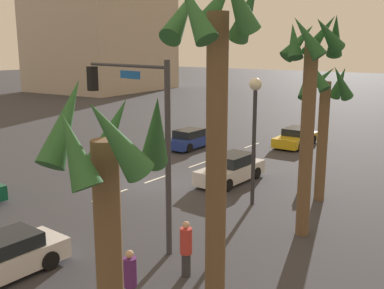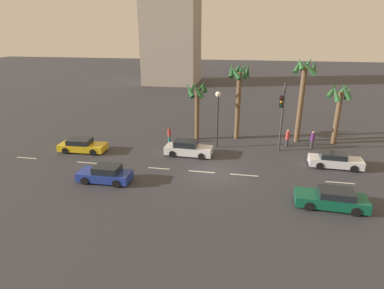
# 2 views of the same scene
# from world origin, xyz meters

# --- Properties ---
(ground_plane) EXTENTS (220.00, 220.00, 0.00)m
(ground_plane) POSITION_xyz_m (0.00, 0.00, 0.00)
(ground_plane) COLOR #333338
(lane_stripe_0) EXTENTS (2.11, 0.14, 0.01)m
(lane_stripe_0) POSITION_xyz_m (-18.00, 0.00, 0.01)
(lane_stripe_0) COLOR silver
(lane_stripe_0) RESTS_ON ground_plane
(lane_stripe_1) EXTENTS (2.09, 0.14, 0.01)m
(lane_stripe_1) POSITION_xyz_m (-11.71, 0.00, 0.01)
(lane_stripe_1) COLOR silver
(lane_stripe_1) RESTS_ON ground_plane
(lane_stripe_2) EXTENTS (1.94, 0.14, 0.01)m
(lane_stripe_2) POSITION_xyz_m (-4.91, 0.00, 0.01)
(lane_stripe_2) COLOR silver
(lane_stripe_2) RESTS_ON ground_plane
(lane_stripe_3) EXTENTS (2.26, 0.14, 0.01)m
(lane_stripe_3) POSITION_xyz_m (-1.10, 0.00, 0.01)
(lane_stripe_3) COLOR silver
(lane_stripe_3) RESTS_ON ground_plane
(lane_stripe_4) EXTENTS (2.36, 0.14, 0.01)m
(lane_stripe_4) POSITION_xyz_m (2.52, 0.00, 0.01)
(lane_stripe_4) COLOR silver
(lane_stripe_4) RESTS_ON ground_plane
(lane_stripe_5) EXTENTS (2.20, 0.14, 0.01)m
(lane_stripe_5) POSITION_xyz_m (10.10, 0.00, 0.01)
(lane_stripe_5) COLOR silver
(lane_stripe_5) RESTS_ON ground_plane
(car_0) EXTENTS (4.76, 2.04, 1.33)m
(car_0) POSITION_xyz_m (8.50, -3.97, 0.62)
(car_0) COLOR #0F5138
(car_0) RESTS_ON ground_plane
(car_1) EXTENTS (4.50, 1.90, 1.32)m
(car_1) POSITION_xyz_m (10.33, 3.16, 0.62)
(car_1) COLOR silver
(car_1) RESTS_ON ground_plane
(car_2) EXTENTS (4.25, 1.81, 1.36)m
(car_2) POSITION_xyz_m (-8.41, -3.19, 0.63)
(car_2) COLOR navy
(car_2) RESTS_ON ground_plane
(car_3) EXTENTS (4.69, 2.07, 1.30)m
(car_3) POSITION_xyz_m (-13.61, 2.60, 0.61)
(car_3) COLOR gold
(car_3) RESTS_ON ground_plane
(car_4) EXTENTS (4.60, 1.92, 1.48)m
(car_4) POSITION_xyz_m (-3.00, 3.54, 0.68)
(car_4) COLOR silver
(car_4) RESTS_ON ground_plane
(traffic_signal) EXTENTS (0.92, 4.70, 6.76)m
(traffic_signal) POSITION_xyz_m (5.57, 4.92, 4.54)
(traffic_signal) COLOR #38383D
(traffic_signal) RESTS_ON ground_plane
(streetlamp) EXTENTS (0.56, 0.56, 5.83)m
(streetlamp) POSITION_xyz_m (-0.49, 6.25, 4.11)
(streetlamp) COLOR #2D2D33
(streetlamp) RESTS_ON ground_plane
(pedestrian_0) EXTENTS (0.46, 0.46, 1.68)m
(pedestrian_0) POSITION_xyz_m (-5.68, 6.70, 0.88)
(pedestrian_0) COLOR #1E7266
(pedestrian_0) RESTS_ON ground_plane
(pedestrian_1) EXTENTS (0.55, 0.55, 1.85)m
(pedestrian_1) POSITION_xyz_m (6.70, 7.84, 0.97)
(pedestrian_1) COLOR #333338
(pedestrian_1) RESTS_ON ground_plane
(pedestrian_2) EXTENTS (0.51, 0.51, 1.80)m
(pedestrian_2) POSITION_xyz_m (9.18, 7.80, 0.95)
(pedestrian_2) COLOR #333338
(pedestrian_2) RESTS_ON ground_plane
(palm_tree_0) EXTENTS (2.60, 2.74, 6.69)m
(palm_tree_0) POSITION_xyz_m (-2.99, 8.43, 4.69)
(palm_tree_0) COLOR brown
(palm_tree_0) RESTS_ON ground_plane
(palm_tree_1) EXTENTS (2.44, 2.54, 8.43)m
(palm_tree_1) POSITION_xyz_m (1.37, 9.52, 5.99)
(palm_tree_1) COLOR brown
(palm_tree_1) RESTS_ON ground_plane
(palm_tree_2) EXTENTS (2.48, 2.56, 9.00)m
(palm_tree_2) POSITION_xyz_m (7.95, 9.70, 6.10)
(palm_tree_2) COLOR brown
(palm_tree_2) RESTS_ON ground_plane
(palm_tree_3) EXTENTS (2.53, 2.75, 6.71)m
(palm_tree_3) POSITION_xyz_m (11.70, 9.78, 4.55)
(palm_tree_3) COLOR brown
(palm_tree_3) RESTS_ON ground_plane
(building_1) EXTENTS (11.68, 11.84, 30.03)m
(building_1) POSITION_xyz_m (-15.21, 47.04, 15.01)
(building_1) COLOR #9E9384
(building_1) RESTS_ON ground_plane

